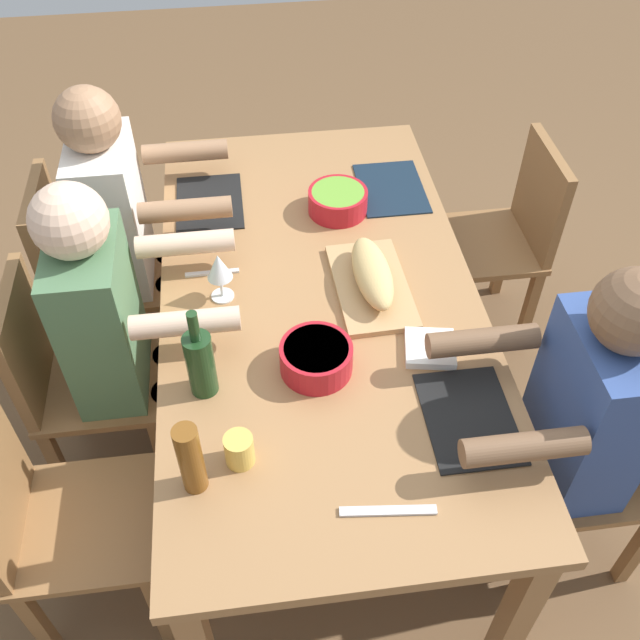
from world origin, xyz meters
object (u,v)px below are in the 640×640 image
at_px(diner_far_right, 126,220).
at_px(diner_far_center, 116,324).
at_px(beer_bottle, 190,459).
at_px(wine_glass, 219,268).
at_px(cutting_board, 371,286).
at_px(napkin_stack, 430,348).
at_px(chair_near_left, 615,453).
at_px(chair_far_center, 72,375).
at_px(chair_far_left, 52,518).
at_px(diner_near_left, 574,416).
at_px(dining_table, 320,313).
at_px(chair_near_right, 507,234).
at_px(chair_far_right, 87,269).
at_px(wine_bottle, 200,362).
at_px(serving_bowl_salad, 338,200).
at_px(serving_bowl_pasta, 316,357).
at_px(cup_far_left, 239,450).
at_px(bread_loaf, 372,273).

xyz_separation_m(diner_far_right, diner_far_center, (-0.51, 0.00, 0.00)).
height_order(beer_bottle, wine_glass, beer_bottle).
distance_m(cutting_board, napkin_stack, 0.30).
distance_m(chair_near_left, chair_far_center, 1.69).
bearing_deg(chair_far_left, diner_near_left, -90.00).
relative_size(dining_table, chair_near_right, 2.18).
bearing_deg(chair_far_center, chair_far_right, 0.00).
bearing_deg(wine_bottle, chair_far_left, 112.91).
distance_m(diner_near_left, cutting_board, 0.70).
height_order(chair_far_left, wine_glass, wine_glass).
relative_size(chair_near_left, chair_far_center, 1.00).
height_order(serving_bowl_salad, napkin_stack, serving_bowl_salad).
bearing_deg(serving_bowl_pasta, chair_far_left, 106.25).
height_order(diner_far_right, beer_bottle, diner_far_right).
height_order(chair_near_right, wine_bottle, wine_bottle).
xyz_separation_m(serving_bowl_salad, beer_bottle, (-1.02, 0.50, 0.06)).
bearing_deg(chair_far_right, chair_far_center, 180.00).
bearing_deg(wine_glass, chair_near_right, -66.53).
xyz_separation_m(diner_near_left, napkin_stack, (0.24, 0.34, 0.05)).
xyz_separation_m(diner_far_right, chair_far_left, (-1.02, 0.18, -0.21)).
xyz_separation_m(chair_far_right, chair_near_right, (0.00, -1.61, 0.00)).
distance_m(diner_far_right, cup_far_left, 1.13).
height_order(chair_near_right, cutting_board, chair_near_right).
bearing_deg(diner_far_center, serving_bowl_pasta, -116.73).
bearing_deg(bread_loaf, diner_far_right, 57.35).
xyz_separation_m(dining_table, wine_bottle, (-0.32, 0.36, 0.19)).
xyz_separation_m(wine_glass, cup_far_left, (-0.59, -0.02, -0.07)).
xyz_separation_m(chair_far_right, cup_far_left, (-1.07, -0.53, 0.30)).
xyz_separation_m(cup_far_left, napkin_stack, (0.29, -0.55, -0.03)).
distance_m(chair_far_right, diner_far_center, 0.58).
height_order(diner_near_left, wine_bottle, diner_near_left).
bearing_deg(serving_bowl_pasta, napkin_stack, -86.23).
relative_size(chair_far_right, cutting_board, 2.12).
relative_size(chair_far_left, serving_bowl_pasta, 4.22).
xyz_separation_m(diner_near_left, bread_loaf, (0.52, 0.46, 0.11)).
bearing_deg(diner_near_left, cutting_board, 41.73).
relative_size(cup_far_left, napkin_stack, 0.65).
bearing_deg(chair_near_right, dining_table, 122.32).
height_order(chair_far_right, serving_bowl_salad, chair_far_right).
bearing_deg(dining_table, diner_near_left, -129.32).
xyz_separation_m(chair_near_right, diner_far_center, (-0.51, 1.43, 0.21)).
bearing_deg(chair_far_right, napkin_stack, -125.62).
height_order(chair_far_right, diner_far_center, diner_far_center).
relative_size(bread_loaf, wine_bottle, 1.10).
relative_size(diner_far_right, napkin_stack, 8.57).
bearing_deg(beer_bottle, diner_near_left, -84.12).
xyz_separation_m(diner_far_right, chair_near_right, (-0.00, -1.43, -0.21)).
relative_size(chair_near_left, cutting_board, 2.12).
xyz_separation_m(chair_near_right, chair_near_left, (-1.02, 0.00, 0.00)).
height_order(chair_far_left, serving_bowl_salad, chair_far_left).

